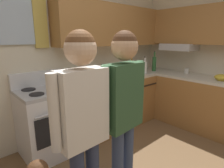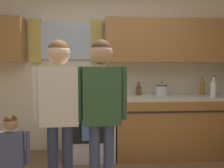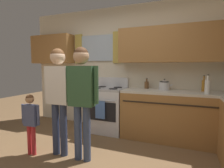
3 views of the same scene
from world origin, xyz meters
The scene contains 10 objects.
back_wall_unit centered at (0.08, 1.82, 1.47)m, with size 4.60×0.42×2.60m.
kitchen_counter_run centered at (1.53, 1.09, 0.45)m, with size 2.20×2.17×0.90m.
stove_oven centered at (-0.28, 1.54, 0.47)m, with size 0.72×0.67×1.10m.
bottle_oil_amber centered at (1.50, 1.69, 1.01)m, with size 0.06×0.06×0.29m.
bottle_milk_white centered at (1.52, 1.39, 1.02)m, with size 0.08×0.08×0.31m.
bottle_squat_brown centered at (0.48, 1.74, 0.98)m, with size 0.08×0.08×0.21m.
stovetop_kettle centered at (0.83, 1.66, 1.00)m, with size 0.27×0.20×0.21m.
adult_holding_child centered at (-0.54, 0.32, 1.01)m, with size 0.50×0.22×1.60m.
adult_in_plaid centered at (-0.14, 0.31, 1.01)m, with size 0.50×0.22×1.60m.
small_child centered at (-0.94, 0.15, 0.58)m, with size 0.31×0.12×0.93m.
Camera 2 is at (-0.19, -1.93, 1.35)m, focal length 37.68 mm.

